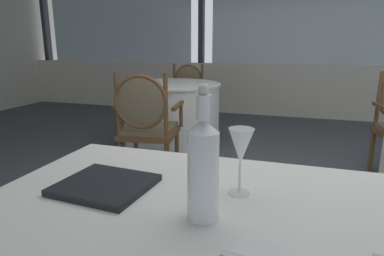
{
  "coord_description": "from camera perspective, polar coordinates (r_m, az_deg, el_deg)",
  "views": [
    {
      "loc": [
        0.04,
        -2.06,
        1.19
      ],
      "look_at": [
        -0.3,
        -0.98,
        0.91
      ],
      "focal_mm": 31.42,
      "sensor_mm": 36.0,
      "label": 1
    }
  ],
  "objects": [
    {
      "name": "ground_plane",
      "position": [
        2.38,
        14.77,
        -16.38
      ],
      "size": [
        13.29,
        13.29,
        0.0
      ],
      "primitive_type": "plane",
      "color": "#4C5156"
    },
    {
      "name": "window_wall_far",
      "position": [
        5.75,
        17.54,
        12.23
      ],
      "size": [
        10.22,
        0.14,
        2.62
      ],
      "color": "silver",
      "rests_on": "ground_plane"
    },
    {
      "name": "water_bottle",
      "position": [
        0.83,
        1.9,
        -6.65
      ],
      "size": [
        0.08,
        0.08,
        0.34
      ],
      "color": "white",
      "rests_on": "foreground_table"
    },
    {
      "name": "wine_glass",
      "position": [
        0.98,
        8.28,
        -3.37
      ],
      "size": [
        0.07,
        0.07,
        0.2
      ],
      "color": "white",
      "rests_on": "foreground_table"
    },
    {
      "name": "menu_book",
      "position": [
        1.08,
        -14.52,
        -9.33
      ],
      "size": [
        0.29,
        0.26,
        0.02
      ],
      "primitive_type": "cube",
      "rotation": [
        0.0,
        0.0,
        -0.08
      ],
      "color": "black",
      "rests_on": "foreground_table"
    },
    {
      "name": "background_table_1",
      "position": [
        3.8,
        -3.46,
        1.91
      ],
      "size": [
        1.1,
        1.1,
        0.76
      ],
      "color": "white",
      "rests_on": "ground_plane"
    },
    {
      "name": "dining_chair_1_0",
      "position": [
        2.84,
        -7.81,
        1.28
      ],
      "size": [
        0.58,
        0.53,
        0.97
      ],
      "rotation": [
        0.0,
        0.0,
        8.0
      ],
      "color": "brown",
      "rests_on": "ground_plane"
    },
    {
      "name": "dining_chair_1_1",
      "position": [
        4.71,
        -0.91,
        6.22
      ],
      "size": [
        0.58,
        0.53,
        0.9
      ],
      "rotation": [
        0.0,
        0.0,
        11.14
      ],
      "color": "brown",
      "rests_on": "ground_plane"
    }
  ]
}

